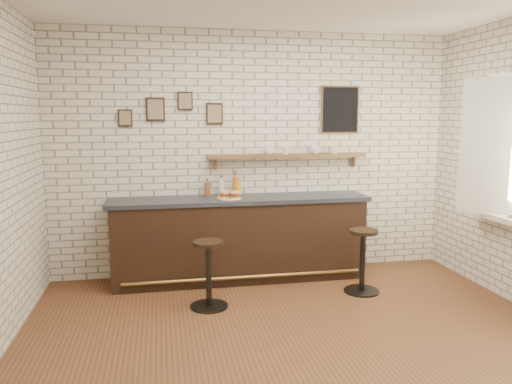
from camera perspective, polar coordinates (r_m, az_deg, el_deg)
The scene contains 17 objects.
ground at distance 4.71m, azimuth 4.59°, elevation -16.14°, with size 5.00×5.00×0.00m, color brown.
bar_counter at distance 6.07m, azimuth -1.84°, elevation -5.31°, with size 3.10×0.65×1.01m.
sandwich_plate at distance 5.88m, azimuth -3.06°, elevation -0.70°, with size 0.28×0.28×0.01m, color white.
ciabatta_sandwich at distance 5.87m, azimuth -2.95°, elevation -0.24°, with size 0.27×0.19×0.08m.
potato_chips at distance 5.88m, azimuth -3.16°, elevation -0.64°, with size 0.26×0.17×0.00m.
bitters_bottle_brown at distance 6.10m, azimuth -5.58°, elevation 0.38°, with size 0.07×0.07×0.21m.
bitters_bottle_white at distance 6.12m, azimuth -3.99°, elevation 0.52°, with size 0.06×0.06×0.24m.
bitters_bottle_amber at distance 6.14m, azimuth -2.37°, elevation 0.76°, with size 0.07×0.07×0.29m.
condiment_bottle_yellow at distance 6.15m, azimuth -1.98°, elevation 0.45°, with size 0.06×0.06×0.20m.
bar_stool_left at distance 5.24m, azimuth -5.43°, elevation -9.09°, with size 0.39×0.39×0.71m.
bar_stool_right at distance 5.78m, azimuth 12.08°, elevation -7.48°, with size 0.40×0.40×0.72m.
wall_shelf at distance 6.24m, azimuth 3.64°, elevation 4.11°, with size 2.00×0.18×0.18m.
shelf_cup_a at distance 6.17m, azimuth 1.50°, elevation 4.70°, with size 0.11×0.11×0.09m, color white.
shelf_cup_b at distance 6.22m, azimuth 3.41°, elevation 4.75°, with size 0.10×0.10×0.10m, color white.
shelf_cup_c at distance 6.33m, azimuth 6.87°, elevation 4.80°, with size 0.13×0.13×0.10m, color white.
shelf_cup_d at distance 6.41m, azimuth 8.92°, elevation 4.80°, with size 0.11×0.11×0.10m, color white.
back_wall_decor at distance 6.25m, azimuth 1.95°, elevation 9.35°, with size 2.96×0.02×0.56m.
Camera 1 is at (-1.16, -4.11, 1.99)m, focal length 35.00 mm.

